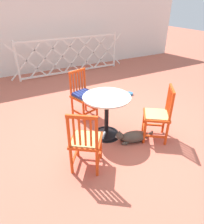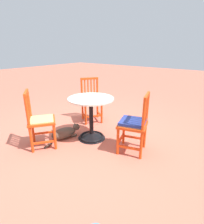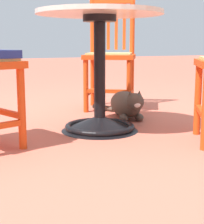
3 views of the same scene
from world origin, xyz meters
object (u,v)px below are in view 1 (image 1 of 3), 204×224
(pet_water_bowl, at_px, (130,94))
(cafe_table, at_px, (106,121))
(orange_chair_by_planter, at_px, (86,142))
(orange_chair_near_fence, at_px, (158,115))
(orange_chair_tucked_in, at_px, (83,95))
(tabby_cat, at_px, (132,137))

(pet_water_bowl, bearing_deg, cafe_table, -138.07)
(orange_chair_by_planter, bearing_deg, orange_chair_near_fence, 3.06)
(orange_chair_tucked_in, height_order, tabby_cat, orange_chair_tucked_in)
(orange_chair_by_planter, xyz_separation_m, tabby_cat, (0.88, 0.17, -0.34))
(orange_chair_by_planter, relative_size, tabby_cat, 1.22)
(tabby_cat, bearing_deg, pet_water_bowl, 55.96)
(cafe_table, height_order, orange_chair_by_planter, orange_chair_by_planter)
(orange_chair_near_fence, distance_m, tabby_cat, 0.54)
(tabby_cat, xyz_separation_m, pet_water_bowl, (1.04, 1.54, -0.07))
(pet_water_bowl, bearing_deg, tabby_cat, -124.04)
(orange_chair_near_fence, height_order, tabby_cat, orange_chair_near_fence)
(orange_chair_near_fence, xyz_separation_m, orange_chair_tucked_in, (-0.75, 1.23, 0.01))
(orange_chair_by_planter, bearing_deg, cafe_table, 40.80)
(orange_chair_tucked_in, distance_m, tabby_cat, 1.24)
(orange_chair_tucked_in, xyz_separation_m, orange_chair_by_planter, (-0.54, -1.30, -0.01))
(orange_chair_near_fence, xyz_separation_m, pet_water_bowl, (0.63, 1.64, -0.41))
(cafe_table, relative_size, tabby_cat, 1.02)
(orange_chair_by_planter, relative_size, pet_water_bowl, 5.36)
(orange_chair_tucked_in, bearing_deg, pet_water_bowl, 16.37)
(cafe_table, relative_size, pet_water_bowl, 4.47)
(cafe_table, xyz_separation_m, tabby_cat, (0.27, -0.36, -0.19))
(pet_water_bowl, bearing_deg, orange_chair_by_planter, -138.43)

